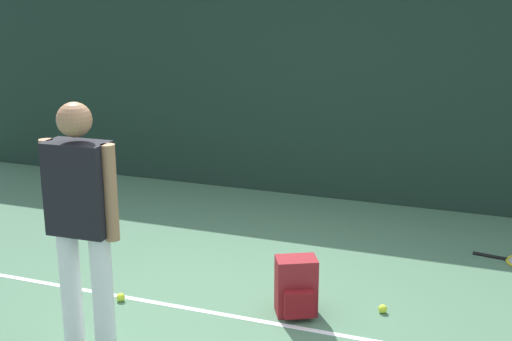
{
  "coord_description": "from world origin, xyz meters",
  "views": [
    {
      "loc": [
        1.76,
        -4.36,
        2.42
      ],
      "look_at": [
        0.0,
        0.4,
        1.0
      ],
      "focal_mm": 48.05,
      "sensor_mm": 36.0,
      "label": 1
    }
  ],
  "objects_px": {
    "tennis_player": "(81,216)",
    "backpack": "(296,288)",
    "tennis_ball_by_fence": "(121,297)",
    "tennis_ball_near_player": "(383,309)"
  },
  "relations": [
    {
      "from": "tennis_player",
      "to": "tennis_ball_near_player",
      "type": "height_order",
      "value": "tennis_player"
    },
    {
      "from": "tennis_player",
      "to": "tennis_ball_by_fence",
      "type": "relative_size",
      "value": 25.76
    },
    {
      "from": "tennis_player",
      "to": "tennis_ball_near_player",
      "type": "relative_size",
      "value": 25.76
    },
    {
      "from": "tennis_player",
      "to": "tennis_ball_by_fence",
      "type": "height_order",
      "value": "tennis_player"
    },
    {
      "from": "backpack",
      "to": "tennis_ball_near_player",
      "type": "xyz_separation_m",
      "value": [
        0.61,
        0.24,
        -0.18
      ]
    },
    {
      "from": "backpack",
      "to": "tennis_ball_near_player",
      "type": "height_order",
      "value": "backpack"
    },
    {
      "from": "backpack",
      "to": "tennis_ball_by_fence",
      "type": "distance_m",
      "value": 1.38
    },
    {
      "from": "backpack",
      "to": "tennis_ball_near_player",
      "type": "relative_size",
      "value": 6.67
    },
    {
      "from": "tennis_ball_near_player",
      "to": "tennis_ball_by_fence",
      "type": "bearing_deg",
      "value": -165.33
    },
    {
      "from": "tennis_player",
      "to": "backpack",
      "type": "distance_m",
      "value": 1.69
    }
  ]
}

